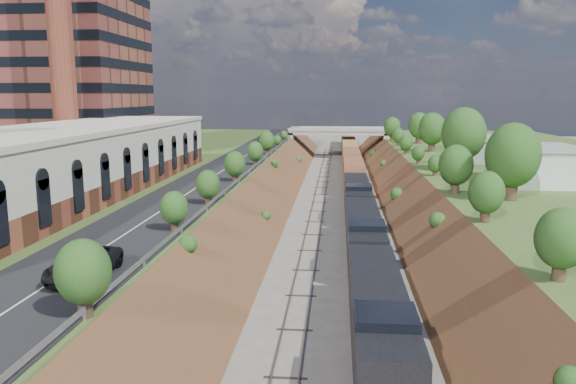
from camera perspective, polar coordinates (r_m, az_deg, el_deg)
name	(u,v)px	position (r m, az deg, el deg)	size (l,w,h in m)	color
platform_left	(104,186)	(83.87, -18.17, 0.62)	(44.00, 180.00, 5.00)	#465F27
embankment_left	(258,206)	(78.31, -3.10, -1.38)	(7.07, 180.00, 7.07)	brown
embankment_right	(418,208)	(78.28, 13.06, -1.63)	(7.07, 180.00, 7.07)	brown
rail_left_track	(318,206)	(77.55, 3.06, -1.43)	(1.58, 180.00, 0.18)	gray
rail_right_track	(356,207)	(77.54, 6.90, -1.48)	(1.58, 180.00, 0.18)	gray
road	(225,169)	(78.25, -6.40, 2.31)	(8.00, 180.00, 0.10)	black
guardrail	(254,166)	(77.28, -3.45, 2.63)	(0.10, 171.00, 0.70)	#99999E
commercial_building	(59,162)	(61.24, -22.22, 2.81)	(14.30, 62.30, 7.00)	brown
smokestack	(59,18)	(81.13, -22.23, 16.06)	(3.20, 3.20, 40.00)	brown
overpass	(338,137)	(138.39, 5.11, 5.54)	(24.50, 8.30, 7.40)	gray
white_building_near	(537,166)	(72.39, 23.99, 2.47)	(9.00, 12.00, 4.00)	silver
white_building_far	(485,149)	(93.26, 19.39, 4.11)	(8.00, 10.00, 3.60)	silver
tree_right_large	(513,156)	(58.80, 21.87, 3.43)	(5.25, 5.25, 7.61)	#473323
tree_left_crest	(160,218)	(38.79, -12.84, -2.61)	(2.45, 2.45, 3.55)	#473323
freight_train	(351,162)	(106.66, 6.46, 3.03)	(3.18, 161.44, 4.71)	black
suv	(84,264)	(33.67, -20.06, -6.87)	(2.65, 5.75, 1.60)	black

